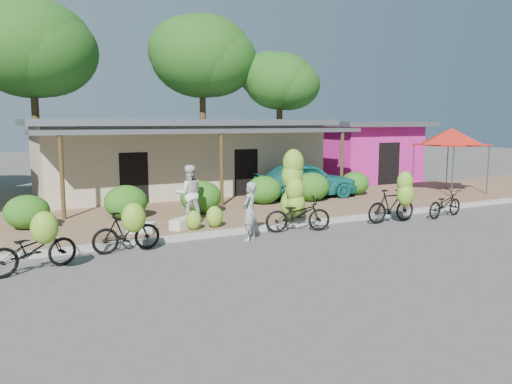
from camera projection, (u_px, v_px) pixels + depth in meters
ground at (315, 243)px, 13.47m from camera, size 100.00×100.00×0.00m
sidewalk at (235, 212)px, 17.83m from camera, size 60.00×6.00×0.12m
curb at (277, 227)px, 15.21m from camera, size 60.00×0.25×0.15m
shop_main at (178, 156)px, 22.78m from camera, size 13.00×8.50×3.35m
shop_pink at (358, 150)px, 27.73m from camera, size 6.00×6.00×3.25m
tree_far_center at (27, 46)px, 23.94m from camera, size 5.99×5.94×9.13m
tree_center_right at (198, 55)px, 28.54m from camera, size 5.93×5.87×9.31m
tree_near_right at (276, 80)px, 28.85m from camera, size 4.30×4.10×7.28m
hedge_0 at (27, 212)px, 14.64m from camera, size 1.29×1.16×1.00m
hedge_1 at (126, 202)px, 16.19m from camera, size 1.40×1.26×1.09m
hedge_2 at (201, 197)px, 17.16m from camera, size 1.43×1.29×1.12m
hedge_3 at (264, 190)px, 19.12m from camera, size 1.38×1.24×1.08m
hedge_4 at (311, 187)px, 19.82m from camera, size 1.46×1.31×1.14m
hedge_5 at (355, 183)px, 21.52m from camera, size 1.28×1.15×1.00m
red_canopy at (452, 136)px, 21.95m from camera, size 3.50×3.50×2.86m
bike_far_left at (34, 246)px, 10.75m from camera, size 2.06×1.48×1.42m
bike_left at (128, 229)px, 12.36m from camera, size 1.74×1.17×1.34m
bike_center at (295, 199)px, 14.99m from camera, size 2.09×1.45×2.43m
bike_right at (395, 202)px, 15.97m from camera, size 1.85×1.21×1.73m
bike_far_right at (445, 204)px, 17.05m from camera, size 1.85×0.88×0.93m
loose_banana_a at (194, 220)px, 14.53m from camera, size 0.46×0.39×0.57m
loose_banana_b at (215, 217)px, 14.87m from camera, size 0.52×0.44×0.64m
loose_banana_c at (293, 208)px, 16.43m from camera, size 0.50×0.42×0.62m
sack_near at (183, 223)px, 14.75m from camera, size 0.93×0.80×0.30m
sack_far at (141, 227)px, 14.21m from camera, size 0.84×0.72×0.28m
vendor at (250, 211)px, 13.68m from camera, size 0.71×0.67×1.62m
bystander at (189, 194)px, 15.61m from camera, size 0.97×0.82×1.80m
teal_van at (305, 180)px, 20.73m from camera, size 4.51×2.35×1.47m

